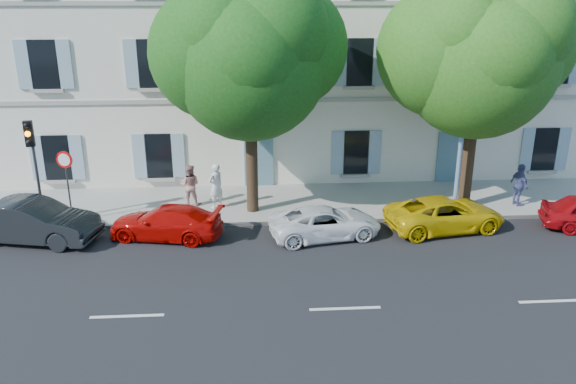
{
  "coord_description": "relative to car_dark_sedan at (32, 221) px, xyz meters",
  "views": [
    {
      "loc": [
        -2.51,
        -17.58,
        8.21
      ],
      "look_at": [
        -1.2,
        2.0,
        1.4
      ],
      "focal_mm": 35.0,
      "sensor_mm": 36.0,
      "label": 1
    }
  ],
  "objects": [
    {
      "name": "building",
      "position": [
        10.28,
        8.91,
        5.24
      ],
      "size": [
        28.0,
        7.0,
        12.0
      ],
      "primitive_type": "cube",
      "color": "silver",
      "rests_on": "ground"
    },
    {
      "name": "sidewalk",
      "position": [
        10.28,
        3.16,
        -0.68
      ],
      "size": [
        36.0,
        4.5,
        0.15
      ],
      "primitive_type": "cube",
      "color": "#A09E96",
      "rests_on": "ground"
    },
    {
      "name": "kerb",
      "position": [
        10.28,
        0.99,
        -0.68
      ],
      "size": [
        36.0,
        0.16,
        0.16
      ],
      "primitive_type": "cube",
      "color": "#9E998E",
      "rests_on": "ground"
    },
    {
      "name": "pedestrian_b",
      "position": [
        5.23,
        3.0,
        0.24
      ],
      "size": [
        0.89,
        0.73,
        1.69
      ],
      "primitive_type": "imported",
      "rotation": [
        0.0,
        0.0,
        3.02
      ],
      "color": "#A9746C",
      "rests_on": "sidewalk"
    },
    {
      "name": "street_lamp",
      "position": [
        15.78,
        1.37,
        4.24
      ],
      "size": [
        0.28,
        1.82,
        8.56
      ],
      "color": "#7293BF",
      "rests_on": "sidewalk"
    },
    {
      "name": "traffic_light",
      "position": [
        -0.14,
        1.29,
        2.24
      ],
      "size": [
        0.35,
        0.45,
        3.94
      ],
      "color": "#383A3D",
      "rests_on": "sidewalk"
    },
    {
      "name": "pedestrian_c",
      "position": [
        18.59,
        2.03,
        0.26
      ],
      "size": [
        0.62,
        1.09,
        1.75
      ],
      "primitive_type": "imported",
      "rotation": [
        0.0,
        0.0,
        1.76
      ],
      "color": "#484E84",
      "rests_on": "sidewalk"
    },
    {
      "name": "car_yellow_supercar",
      "position": [
        14.89,
        0.1,
        -0.15
      ],
      "size": [
        4.7,
        2.76,
        1.23
      ],
      "primitive_type": "imported",
      "rotation": [
        0.0,
        0.0,
        1.74
      ],
      "color": "#D6B009",
      "rests_on": "ground"
    },
    {
      "name": "tree_left",
      "position": [
        7.76,
        2.17,
        5.2
      ],
      "size": [
        5.82,
        5.82,
        9.02
      ],
      "color": "#3A2819",
      "rests_on": "sidewalk"
    },
    {
      "name": "ground",
      "position": [
        10.28,
        -1.29,
        -0.76
      ],
      "size": [
        90.0,
        90.0,
        0.0
      ],
      "primitive_type": "plane",
      "color": "black"
    },
    {
      "name": "car_red_coupe",
      "position": [
        4.64,
        0.02,
        -0.17
      ],
      "size": [
        4.32,
        2.48,
        1.18
      ],
      "primitive_type": "imported",
      "rotation": [
        0.0,
        0.0,
        4.5
      ],
      "color": "#B90805",
      "rests_on": "ground"
    },
    {
      "name": "pedestrian_a",
      "position": [
        6.3,
        2.63,
        0.3
      ],
      "size": [
        0.79,
        0.77,
        1.83
      ],
      "primitive_type": "imported",
      "rotation": [
        0.0,
        0.0,
        3.89
      ],
      "color": "silver",
      "rests_on": "sidewalk"
    },
    {
      "name": "tree_right",
      "position": [
        16.36,
        2.07,
        5.2
      ],
      "size": [
        5.88,
        5.88,
        9.05
      ],
      "color": "#3A2819",
      "rests_on": "sidewalk"
    },
    {
      "name": "car_dark_sedan",
      "position": [
        0.0,
        0.0,
        0.0
      ],
      "size": [
        4.85,
        2.55,
        1.52
      ],
      "primitive_type": "imported",
      "rotation": [
        0.0,
        0.0,
        1.36
      ],
      "color": "black",
      "rests_on": "ground"
    },
    {
      "name": "car_white_coupe",
      "position": [
        10.36,
        -0.3,
        -0.2
      ],
      "size": [
        4.31,
        2.56,
        1.12
      ],
      "primitive_type": "imported",
      "rotation": [
        0.0,
        0.0,
        1.75
      ],
      "color": "white",
      "rests_on": "ground"
    },
    {
      "name": "road_sign",
      "position": [
        0.92,
        1.4,
        1.39
      ],
      "size": [
        0.63,
        0.2,
        2.78
      ],
      "color": "#383A3D",
      "rests_on": "sidewalk"
    }
  ]
}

